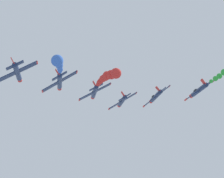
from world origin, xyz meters
TOP-DOWN VIEW (x-y plane):
  - airplane_lead at (4.58, 11.67)m, footprint 8.27×10.35m
  - airplane_left_inner at (-3.99, 4.15)m, footprint 8.46×10.35m
  - smoke_trail_left_inner at (-2.36, -11.17)m, footprint 4.21×13.55m
  - airplane_right_inner at (12.55, 4.68)m, footprint 7.64×10.35m
  - airplane_left_outer at (-13.05, -4.52)m, footprint 8.17×10.35m
  - smoke_trail_left_outer at (-13.31, -21.02)m, footprint 2.22×14.15m
  - airplane_right_outer at (21.24, -3.90)m, footprint 8.10×10.35m
  - airplane_trailing at (-22.01, -10.90)m, footprint 8.45×10.35m

SIDE VIEW (x-z plane):
  - smoke_trail_left_outer at x=-13.31m, z-range 122.24..126.27m
  - airplane_right_outer at x=21.24m, z-range 122.57..128.24m
  - smoke_trail_left_inner at x=-2.36m, z-range 124.03..126.96m
  - airplane_trailing at x=-22.01m, z-range 122.98..128.10m
  - airplane_left_outer at x=-13.05m, z-range 123.06..128.64m
  - airplane_right_inner at x=12.55m, z-range 122.70..129.02m
  - airplane_lead at x=4.58m, z-range 123.37..128.78m
  - airplane_left_inner at x=-3.99m, z-range 123.72..128.81m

